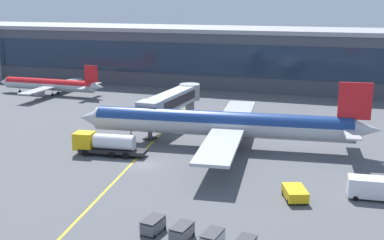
% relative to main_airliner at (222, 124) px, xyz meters
% --- Properties ---
extents(ground_plane, '(700.00, 700.00, 0.00)m').
position_rel_main_airliner_xyz_m(ground_plane, '(-8.11, -11.31, -3.74)').
color(ground_plane, '#515459').
extents(apron_lead_in_line, '(9.61, 79.49, 0.01)m').
position_rel_main_airliner_xyz_m(apron_lead_in_line, '(-10.29, -9.31, -3.74)').
color(apron_lead_in_line, yellow).
rests_on(apron_lead_in_line, ground_plane).
extents(terminal_building, '(199.75, 21.86, 15.02)m').
position_rel_main_airliner_xyz_m(terminal_building, '(2.47, 56.60, 3.79)').
color(terminal_building, '#424751').
rests_on(terminal_building, ground_plane).
extents(main_airliner, '(46.82, 37.57, 10.82)m').
position_rel_main_airliner_xyz_m(main_airliner, '(0.00, 0.00, 0.00)').
color(main_airliner, '#B2B7BC').
rests_on(main_airliner, ground_plane).
extents(jet_bridge, '(5.09, 20.81, 6.45)m').
position_rel_main_airliner_xyz_m(jet_bridge, '(-11.59, 9.75, 1.02)').
color(jet_bridge, '#B2B7BC').
rests_on(jet_bridge, ground_plane).
extents(fuel_tanker, '(11.00, 3.62, 3.25)m').
position_rel_main_airliner_xyz_m(fuel_tanker, '(-15.38, -9.04, -2.00)').
color(fuel_tanker, '#232326').
rests_on(fuel_tanker, ground_plane).
extents(lavatory_truck, '(5.96, 2.74, 2.50)m').
position_rel_main_airliner_xyz_m(lavatory_truck, '(21.80, -14.29, -2.32)').
color(lavatory_truck, white).
rests_on(lavatory_truck, ground_plane).
extents(pushback_tug, '(3.46, 4.36, 1.40)m').
position_rel_main_airliner_xyz_m(pushback_tug, '(13.12, -17.37, -2.90)').
color(pushback_tug, yellow).
rests_on(pushback_tug, ground_plane).
extents(baggage_cart_0, '(1.97, 2.85, 1.48)m').
position_rel_main_airliner_xyz_m(baggage_cart_0, '(0.68, -29.77, -2.96)').
color(baggage_cart_0, '#595B60').
rests_on(baggage_cart_0, ground_plane).
extents(baggage_cart_1, '(1.97, 2.85, 1.48)m').
position_rel_main_airliner_xyz_m(baggage_cart_1, '(3.84, -30.26, -2.96)').
color(baggage_cart_1, '#595B60').
rests_on(baggage_cart_1, ground_plane).
extents(baggage_cart_2, '(1.97, 2.85, 1.48)m').
position_rel_main_airliner_xyz_m(baggage_cart_2, '(7.01, -30.74, -2.96)').
color(baggage_cart_2, '#B2B7BC').
rests_on(baggage_cart_2, ground_plane).
extents(commuter_jet_far, '(28.60, 22.61, 7.55)m').
position_rel_main_airliner_xyz_m(commuter_jet_far, '(-49.63, 28.57, -1.22)').
color(commuter_jet_far, '#B2B7BC').
rests_on(commuter_jet_far, ground_plane).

